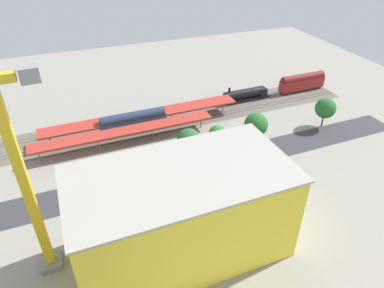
{
  "coord_description": "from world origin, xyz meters",
  "views": [
    {
      "loc": [
        23.73,
        66.22,
        50.89
      ],
      "look_at": [
        -1.17,
        0.63,
        4.68
      ],
      "focal_mm": 32.43,
      "sensor_mm": 36.0,
      "label": 1
    }
  ],
  "objects": [
    {
      "name": "parked_car_1",
      "position": [
        -12.36,
        7.57,
        0.7
      ],
      "size": [
        4.52,
        1.93,
        1.56
      ],
      "color": "black",
      "rests_on": "ground"
    },
    {
      "name": "platform_canopy_far",
      "position": [
        6.1,
        -19.37,
        3.84
      ],
      "size": [
        56.53,
        6.81,
        4.09
      ],
      "color": "#B73328",
      "rests_on": "ground"
    },
    {
      "name": "rail_bed",
      "position": [
        0.0,
        -21.25,
        0.0
      ],
      "size": [
        121.0,
        17.27,
        0.01
      ],
      "primitive_type": "cube",
      "rotation": [
        0.0,
        0.0,
        0.02
      ],
      "color": "#665E54",
      "rests_on": "ground"
    },
    {
      "name": "construction_roof_slab",
      "position": [
        10.24,
        25.7,
        17.14
      ],
      "size": [
        36.83,
        19.77,
        0.4
      ],
      "primitive_type": "cube",
      "rotation": [
        0.0,
        0.0,
        0.02
      ],
      "color": "#ADA89E",
      "rests_on": "construction_building"
    },
    {
      "name": "construction_building",
      "position": [
        10.24,
        25.7,
        8.47
      ],
      "size": [
        36.22,
        19.15,
        16.94
      ],
      "primitive_type": "cube",
      "rotation": [
        0.0,
        0.0,
        0.02
      ],
      "color": "yellow",
      "rests_on": "ground"
    },
    {
      "name": "box_truck_0",
      "position": [
        2.88,
        10.63,
        1.65
      ],
      "size": [
        10.41,
        2.96,
        3.36
      ],
      "color": "black",
      "rests_on": "ground"
    },
    {
      "name": "box_truck_1",
      "position": [
        -1.77,
        9.6,
        1.65
      ],
      "size": [
        9.34,
        2.55,
        3.35
      ],
      "color": "black",
      "rests_on": "ground"
    },
    {
      "name": "street_asphalt",
      "position": [
        0.0,
        4.09,
        0.0
      ],
      "size": [
        120.87,
        11.88,
        0.01
      ],
      "primitive_type": "cube",
      "rotation": [
        0.0,
        0.0,
        0.02
      ],
      "color": "#38383D",
      "rests_on": "ground"
    },
    {
      "name": "tower_crane",
      "position": [
        33.97,
        21.23,
        20.37
      ],
      "size": [
        22.49,
        3.6,
        35.45
      ],
      "color": "gray",
      "rests_on": "ground"
    },
    {
      "name": "street_tree_1",
      "position": [
        -8.49,
        -0.65,
        5.28
      ],
      "size": [
        4.5,
        4.5,
        7.58
      ],
      "color": "brown",
      "rests_on": "ground"
    },
    {
      "name": "platform_canopy_near",
      "position": [
        12.57,
        -12.78,
        3.72
      ],
      "size": [
        48.36,
        5.63,
        3.97
      ],
      "color": "#B73328",
      "rests_on": "ground"
    },
    {
      "name": "locomotive",
      "position": [
        -29.92,
        -24.45,
        1.94
      ],
      "size": [
        16.33,
        3.45,
        5.39
      ],
      "color": "black",
      "rests_on": "ground"
    },
    {
      "name": "parked_car_3",
      "position": [
        2.08,
        7.51,
        0.8
      ],
      "size": [
        4.45,
        1.77,
        1.81
      ],
      "color": "black",
      "rests_on": "ground"
    },
    {
      "name": "passenger_coach",
      "position": [
        -51.3,
        -24.45,
        3.17
      ],
      "size": [
        16.93,
        3.32,
        6.01
      ],
      "color": "black",
      "rests_on": "ground"
    },
    {
      "name": "street_tree_0",
      "position": [
        -19.88,
        -1.36,
        5.11
      ],
      "size": [
        6.31,
        6.31,
        8.28
      ],
      "color": "brown",
      "rests_on": "ground"
    },
    {
      "name": "parked_car_2",
      "position": [
        -5.58,
        7.63,
        0.72
      ],
      "size": [
        4.83,
        1.9,
        1.63
      ],
      "color": "black",
      "rests_on": "ground"
    },
    {
      "name": "traffic_light",
      "position": [
        -7.31,
        8.9,
        4.59
      ],
      "size": [
        0.5,
        0.36,
        6.98
      ],
      "color": "#333333",
      "rests_on": "ground"
    },
    {
      "name": "ground_plane",
      "position": [
        0.0,
        0.0,
        0.0
      ],
      "size": [
        193.11,
        193.11,
        0.0
      ],
      "primitive_type": "plane",
      "color": "gray",
      "rests_on": "ground"
    },
    {
      "name": "street_tree_3",
      "position": [
        -0.67,
        -0.21,
        5.25
      ],
      "size": [
        6.01,
        6.01,
        8.26
      ],
      "color": "brown",
      "rests_on": "ground"
    },
    {
      "name": "street_tree_2",
      "position": [
        -42.2,
        -1.65,
        5.75
      ],
      "size": [
        5.8,
        5.8,
        8.66
      ],
      "color": "brown",
      "rests_on": "ground"
    },
    {
      "name": "freight_coach_far",
      "position": [
        9.19,
        -18.05,
        3.15
      ],
      "size": [
        18.75,
        3.5,
        6.01
      ],
      "color": "black",
      "rests_on": "ground"
    },
    {
      "name": "track_rails",
      "position": [
        0.0,
        -21.25,
        0.18
      ],
      "size": [
        120.66,
        10.84,
        0.12
      ],
      "color": "#9E9EA8",
      "rests_on": "ground"
    },
    {
      "name": "parked_car_0",
      "position": [
        -19.18,
        7.59,
        0.73
      ],
      "size": [
        4.3,
        1.92,
        1.67
      ],
      "color": "black",
      "rests_on": "ground"
    }
  ]
}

